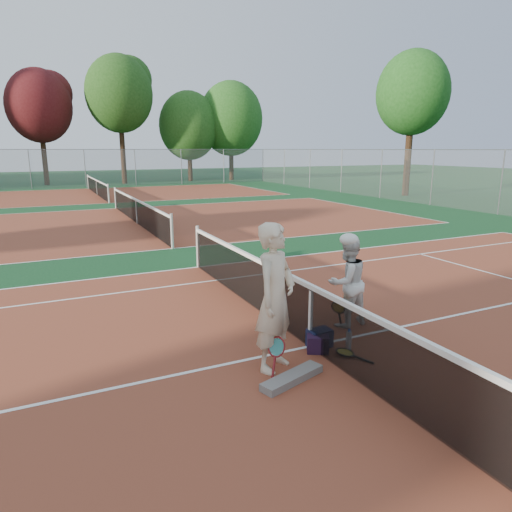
% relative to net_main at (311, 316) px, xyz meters
% --- Properties ---
extents(ground, '(130.00, 130.00, 0.00)m').
position_rel_net_main_xyz_m(ground, '(0.00, 0.00, -0.51)').
color(ground, '#0F3A1B').
rests_on(ground, ground).
extents(court_main, '(23.77, 10.97, 0.01)m').
position_rel_net_main_xyz_m(court_main, '(0.00, 0.00, -0.51)').
color(court_main, brown).
rests_on(court_main, ground).
extents(court_far_a, '(23.77, 10.97, 0.01)m').
position_rel_net_main_xyz_m(court_far_a, '(0.00, 13.50, -0.51)').
color(court_far_a, brown).
rests_on(court_far_a, ground).
extents(court_far_b, '(23.77, 10.97, 0.01)m').
position_rel_net_main_xyz_m(court_far_b, '(0.00, 27.00, -0.51)').
color(court_far_b, brown).
rests_on(court_far_b, ground).
extents(net_main, '(0.10, 10.98, 1.02)m').
position_rel_net_main_xyz_m(net_main, '(0.00, 0.00, 0.00)').
color(net_main, black).
rests_on(net_main, ground).
extents(net_far_a, '(0.10, 10.98, 1.02)m').
position_rel_net_main_xyz_m(net_far_a, '(0.00, 13.50, 0.00)').
color(net_far_a, black).
rests_on(net_far_a, ground).
extents(net_far_b, '(0.10, 10.98, 1.02)m').
position_rel_net_main_xyz_m(net_far_b, '(0.00, 27.00, 0.00)').
color(net_far_b, black).
rests_on(net_far_b, ground).
extents(fence_back, '(32.00, 0.06, 3.00)m').
position_rel_net_main_xyz_m(fence_back, '(0.00, 34.00, 0.99)').
color(fence_back, slate).
rests_on(fence_back, ground).
extents(player_a, '(0.91, 0.84, 2.08)m').
position_rel_net_main_xyz_m(player_a, '(-0.82, -0.37, 0.53)').
color(player_a, beige).
rests_on(player_a, ground).
extents(player_b, '(0.82, 0.67, 1.58)m').
position_rel_net_main_xyz_m(player_b, '(1.05, 0.51, 0.28)').
color(player_b, silver).
rests_on(player_b, ground).
extents(racket_red, '(0.43, 0.43, 0.53)m').
position_rel_net_main_xyz_m(racket_red, '(-0.90, -0.58, -0.25)').
color(racket_red, maroon).
rests_on(racket_red, ground).
extents(racket_black_held, '(0.41, 0.40, 0.54)m').
position_rel_net_main_xyz_m(racket_black_held, '(0.77, 0.34, -0.24)').
color(racket_black_held, black).
rests_on(racket_black_held, ground).
extents(racket_spare, '(0.50, 0.66, 0.07)m').
position_rel_net_main_xyz_m(racket_spare, '(0.31, -0.50, -0.47)').
color(racket_spare, black).
rests_on(racket_spare, ground).
extents(sports_bag_navy, '(0.37, 0.26, 0.29)m').
position_rel_net_main_xyz_m(sports_bag_navy, '(0.14, -0.06, -0.37)').
color(sports_bag_navy, black).
rests_on(sports_bag_navy, ground).
extents(sports_bag_purple, '(0.39, 0.36, 0.26)m').
position_rel_net_main_xyz_m(sports_bag_purple, '(0.01, -0.22, -0.38)').
color(sports_bag_purple, black).
rests_on(sports_bag_purple, ground).
extents(net_cover_canvas, '(1.03, 0.53, 0.11)m').
position_rel_net_main_xyz_m(net_cover_canvas, '(-0.80, -0.84, -0.46)').
color(net_cover_canvas, '#645E5B').
rests_on(net_cover_canvas, ground).
extents(water_bottle, '(0.09, 0.09, 0.30)m').
position_rel_net_main_xyz_m(water_bottle, '(0.48, -0.35, -0.36)').
color(water_bottle, silver).
rests_on(water_bottle, ground).
extents(tree_back_maroon, '(5.25, 5.25, 9.54)m').
position_rel_net_main_xyz_m(tree_back_maroon, '(-2.83, 37.90, 5.99)').
color(tree_back_maroon, '#382314').
rests_on(tree_back_maroon, ground).
extents(tree_back_3, '(5.68, 5.68, 10.91)m').
position_rel_net_main_xyz_m(tree_back_3, '(3.50, 36.65, 7.10)').
color(tree_back_3, '#382314').
rests_on(tree_back_3, ground).
extents(tree_back_4, '(5.53, 5.53, 8.34)m').
position_rel_net_main_xyz_m(tree_back_4, '(9.85, 37.38, 4.64)').
color(tree_back_4, '#382314').
rests_on(tree_back_4, ground).
extents(tree_back_5, '(6.20, 6.20, 9.47)m').
position_rel_net_main_xyz_m(tree_back_5, '(14.10, 37.27, 5.38)').
color(tree_back_5, '#382314').
rests_on(tree_back_5, ground).
extents(tree_right_1, '(4.59, 4.59, 9.15)m').
position_rel_net_main_xyz_m(tree_right_1, '(18.57, 17.71, 5.97)').
color(tree_right_1, '#382314').
rests_on(tree_right_1, ground).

